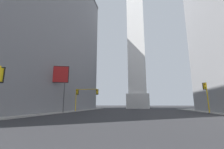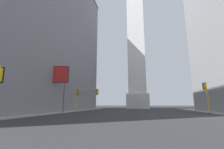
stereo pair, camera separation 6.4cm
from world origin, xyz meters
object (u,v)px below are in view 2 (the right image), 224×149
(traffic_light_mid_left, at_px, (84,94))
(billboard_sign, at_px, (58,76))
(traffic_light_mid_right, at_px, (206,93))
(obelisk, at_px, (136,37))

(traffic_light_mid_left, bearing_deg, billboard_sign, -115.16)
(traffic_light_mid_right, distance_m, traffic_light_mid_left, 25.72)
(traffic_light_mid_left, bearing_deg, obelisk, 66.43)
(obelisk, distance_m, billboard_sign, 43.92)
(traffic_light_mid_left, distance_m, billboard_sign, 7.95)
(obelisk, distance_m, traffic_light_mid_right, 42.43)
(obelisk, relative_size, traffic_light_mid_left, 11.14)
(traffic_light_mid_left, bearing_deg, traffic_light_mid_right, -5.58)
(traffic_light_mid_right, relative_size, billboard_sign, 0.61)
(obelisk, height_order, traffic_light_mid_left, obelisk)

